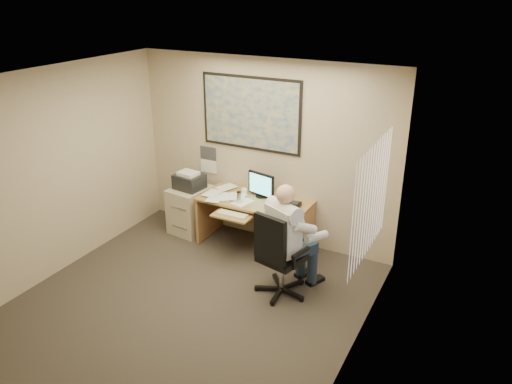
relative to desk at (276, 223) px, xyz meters
The scene contains 8 objects.
room_shell 2.14m from the desk, 101.20° to the right, with size 4.00×4.50×2.70m.
desk is the anchor object (origin of this frame).
world_map 1.61m from the desk, 150.28° to the left, with size 1.56×0.03×1.06m, color #1E4C93.
wall_calendar 1.52m from the desk, 165.67° to the left, with size 0.28×0.01×0.42m, color white.
window_blinds 2.23m from the desk, 34.55° to the right, with size 0.06×1.40×1.30m, color beige, non-canonical shape.
filing_cabinet 1.45m from the desk, behind, with size 0.58×0.67×0.99m.
office_chair 1.12m from the desk, 61.63° to the right, with size 0.81×0.81×1.14m.
person 1.07m from the desk, 60.07° to the right, with size 0.61×0.87×1.45m, color silver, non-canonical shape.
Camera 1 is at (3.06, -3.92, 3.62)m, focal length 35.00 mm.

